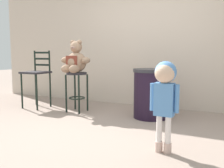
# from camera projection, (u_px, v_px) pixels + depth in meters

# --- Properties ---
(ground_plane) EXTENTS (24.00, 24.00, 0.00)m
(ground_plane) POSITION_uv_depth(u_px,v_px,m) (93.00, 134.00, 3.31)
(ground_plane) COLOR gray
(building_wall) EXTENTS (7.33, 0.30, 3.85)m
(building_wall) POSITION_uv_depth(u_px,v_px,m) (149.00, 8.00, 5.00)
(building_wall) COLOR beige
(building_wall) RESTS_ON ground_plane
(bar_stool_with_teddy) EXTENTS (0.36, 0.36, 0.71)m
(bar_stool_with_teddy) POSITION_uv_depth(u_px,v_px,m) (77.00, 84.00, 4.55)
(bar_stool_with_teddy) COLOR #26252A
(bar_stool_with_teddy) RESTS_ON ground_plane
(teddy_bear) EXTENTS (0.55, 0.49, 0.57)m
(teddy_bear) POSITION_uv_depth(u_px,v_px,m) (75.00, 61.00, 4.47)
(teddy_bear) COLOR #9D7D63
(teddy_bear) RESTS_ON bar_stool_with_teddy
(child_walking) EXTENTS (0.30, 0.24, 0.96)m
(child_walking) POSITION_uv_depth(u_px,v_px,m) (165.00, 87.00, 2.62)
(child_walking) COLOR #C8A79A
(child_walking) RESTS_ON ground_plane
(trash_bin) EXTENTS (0.58, 0.58, 0.79)m
(trash_bin) POSITION_uv_depth(u_px,v_px,m) (151.00, 93.00, 4.11)
(trash_bin) COLOR black
(trash_bin) RESTS_ON ground_plane
(bar_chair_empty) EXTENTS (0.44, 0.44, 1.09)m
(bar_chair_empty) POSITION_uv_depth(u_px,v_px,m) (37.00, 75.00, 4.90)
(bar_chair_empty) COLOR #26252A
(bar_chair_empty) RESTS_ON ground_plane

